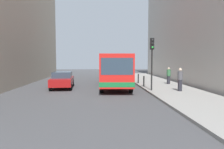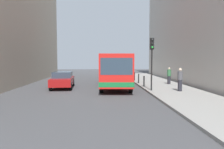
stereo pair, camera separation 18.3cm
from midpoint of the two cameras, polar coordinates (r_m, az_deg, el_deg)
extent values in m
plane|color=#424244|center=(17.99, -1.26, -4.27)|extent=(80.00, 80.00, 0.00)
cube|color=gray|center=(18.91, 15.36, -3.78)|extent=(4.40, 40.00, 0.15)
cube|color=#BCB7AD|center=(25.48, 26.43, 16.09)|extent=(7.00, 32.00, 16.21)
cube|color=red|center=(20.62, 1.14, 1.67)|extent=(3.04, 11.11, 2.50)
cube|color=#197238|center=(20.68, 1.14, -0.96)|extent=(3.06, 11.13, 0.36)
cube|color=#2D3D4C|center=(15.13, 1.55, 2.16)|extent=(2.26, 0.17, 1.20)
cube|color=#2D3D4C|center=(21.11, 1.12, 2.67)|extent=(2.98, 9.51, 1.00)
cylinder|color=black|center=(16.90, 5.24, -3.11)|extent=(0.33, 1.01, 1.00)
cylinder|color=black|center=(16.84, -2.46, -3.12)|extent=(0.33, 1.01, 1.00)
cylinder|color=black|center=(24.63, 3.59, -0.88)|extent=(0.33, 1.01, 1.00)
cylinder|color=black|center=(24.60, -1.67, -0.88)|extent=(0.33, 1.01, 1.00)
cube|color=maroon|center=(19.97, -12.66, -1.69)|extent=(2.07, 4.50, 0.64)
cube|color=#2D3D4C|center=(20.07, -12.63, 0.00)|extent=(1.75, 2.56, 0.52)
cylinder|color=black|center=(18.45, -10.61, -3.13)|extent=(0.26, 0.65, 0.64)
cylinder|color=black|center=(18.64, -15.65, -3.13)|extent=(0.26, 0.65, 0.64)
cylinder|color=black|center=(21.42, -10.02, -2.14)|extent=(0.26, 0.65, 0.64)
cylinder|color=black|center=(21.59, -14.37, -2.16)|extent=(0.26, 0.65, 0.64)
cube|color=navy|center=(30.74, 0.18, 0.35)|extent=(2.11, 4.52, 0.64)
cube|color=#2D3D4C|center=(30.86, 0.18, 1.45)|extent=(1.77, 2.57, 0.52)
cylinder|color=black|center=(29.26, 1.72, -0.46)|extent=(0.27, 0.65, 0.64)
cylinder|color=black|center=(29.30, -1.49, -0.45)|extent=(0.27, 0.65, 0.64)
cylinder|color=black|center=(32.26, 1.69, -0.05)|extent=(0.27, 0.65, 0.64)
cylinder|color=black|center=(32.29, -1.23, -0.04)|extent=(0.27, 0.65, 0.64)
cylinder|color=black|center=(17.23, 10.71, 1.15)|extent=(0.12, 0.12, 3.20)
cube|color=black|center=(17.26, 10.80, 7.96)|extent=(0.28, 0.24, 0.90)
sphere|color=black|center=(17.15, 10.91, 8.92)|extent=(0.16, 0.16, 0.16)
sphere|color=black|center=(17.13, 10.90, 7.99)|extent=(0.16, 0.16, 0.16)
sphere|color=green|center=(17.11, 10.89, 7.06)|extent=(0.16, 0.16, 0.16)
cylinder|color=black|center=(19.71, 8.70, -1.76)|extent=(0.11, 0.11, 0.95)
cylinder|color=black|center=(22.45, 7.28, -1.05)|extent=(0.11, 0.11, 0.95)
cylinder|color=black|center=(25.20, 6.17, -0.50)|extent=(0.11, 0.11, 0.95)
cylinder|color=black|center=(27.97, 5.27, -0.05)|extent=(0.11, 0.11, 0.95)
cylinder|color=#26262D|center=(17.45, 17.77, -2.79)|extent=(0.32, 0.32, 0.86)
cylinder|color=#4C4C51|center=(17.38, 17.82, -0.29)|extent=(0.38, 0.38, 0.66)
sphere|color=beige|center=(17.35, 17.86, 1.20)|extent=(0.24, 0.24, 0.24)
cylinder|color=#26262D|center=(22.19, 15.02, -1.40)|extent=(0.32, 0.32, 0.81)
cylinder|color=#336B3F|center=(22.13, 15.06, 0.44)|extent=(0.38, 0.38, 0.62)
sphere|color=beige|center=(22.11, 15.08, 1.53)|extent=(0.22, 0.22, 0.22)
camera|label=1|loc=(0.09, -89.72, 0.02)|focal=34.65mm
camera|label=2|loc=(0.09, 90.28, -0.02)|focal=34.65mm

